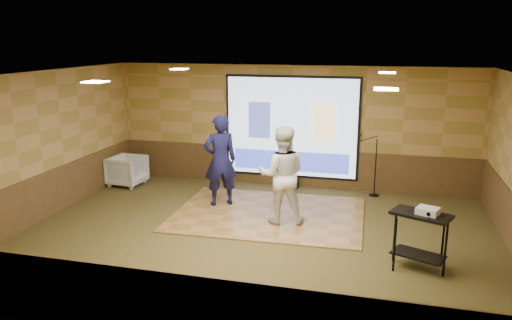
% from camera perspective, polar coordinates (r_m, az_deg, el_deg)
% --- Properties ---
extents(ground, '(9.00, 9.00, 0.00)m').
position_cam_1_polar(ground, '(9.46, -0.01, -8.81)').
color(ground, '#2D3B1B').
rests_on(ground, ground).
extents(room_shell, '(9.04, 7.04, 3.02)m').
position_cam_1_polar(room_shell, '(8.87, -0.01, 3.78)').
color(room_shell, '#B08649').
rests_on(room_shell, ground).
extents(wainscot_back, '(9.00, 0.04, 0.95)m').
position_cam_1_polar(wainscot_back, '(12.54, 4.00, -0.83)').
color(wainscot_back, '#462A17').
rests_on(wainscot_back, ground).
extents(wainscot_front, '(9.00, 0.04, 0.95)m').
position_cam_1_polar(wainscot_front, '(6.29, -8.38, -16.57)').
color(wainscot_front, '#462A17').
rests_on(wainscot_front, ground).
extents(wainscot_left, '(0.04, 7.00, 0.95)m').
position_cam_1_polar(wainscot_left, '(11.23, -22.77, -3.66)').
color(wainscot_left, '#462A17').
rests_on(wainscot_left, ground).
extents(projector_screen, '(3.32, 0.06, 2.52)m').
position_cam_1_polar(projector_screen, '(12.28, 4.05, 3.64)').
color(projector_screen, black).
rests_on(projector_screen, room_shell).
extents(downlight_nw, '(0.32, 0.32, 0.02)m').
position_cam_1_polar(downlight_nw, '(11.18, -8.77, 10.23)').
color(downlight_nw, '#FFEABF').
rests_on(downlight_nw, room_shell).
extents(downlight_ne, '(0.32, 0.32, 0.02)m').
position_cam_1_polar(downlight_ne, '(10.27, 14.77, 9.63)').
color(downlight_ne, '#FFEABF').
rests_on(downlight_ne, room_shell).
extents(downlight_sw, '(0.32, 0.32, 0.02)m').
position_cam_1_polar(downlight_sw, '(8.25, -17.90, 8.50)').
color(downlight_sw, '#FFEABF').
rests_on(downlight_sw, room_shell).
extents(downlight_se, '(0.32, 0.32, 0.02)m').
position_cam_1_polar(downlight_se, '(6.98, 14.65, 7.85)').
color(downlight_se, '#FFEABF').
rests_on(downlight_se, room_shell).
extents(dance_floor, '(4.01, 3.10, 0.03)m').
position_cam_1_polar(dance_floor, '(10.61, 1.47, -6.18)').
color(dance_floor, '#A36B3C').
rests_on(dance_floor, ground).
extents(player_left, '(0.88, 0.80, 2.01)m').
position_cam_1_polar(player_left, '(10.92, -4.11, -0.02)').
color(player_left, '#151440').
rests_on(player_left, dance_floor).
extents(player_right, '(1.09, 0.93, 1.96)m').
position_cam_1_polar(player_right, '(9.84, 2.97, -1.72)').
color(player_right, silver).
rests_on(player_right, dance_floor).
extents(av_table, '(0.90, 0.47, 0.95)m').
position_cam_1_polar(av_table, '(8.43, 18.25, -7.63)').
color(av_table, black).
rests_on(av_table, ground).
extents(projector, '(0.40, 0.37, 0.11)m').
position_cam_1_polar(projector, '(8.30, 19.03, -5.52)').
color(projector, white).
rests_on(projector, av_table).
extents(mic_stand, '(0.58, 0.24, 1.48)m').
position_cam_1_polar(mic_stand, '(12.02, 13.18, -1.72)').
color(mic_stand, black).
rests_on(mic_stand, ground).
extents(banquet_chair, '(0.89, 0.87, 0.75)m').
position_cam_1_polar(banquet_chair, '(12.98, -14.50, -1.19)').
color(banquet_chair, gray).
rests_on(banquet_chair, ground).
extents(duffel_bag, '(0.50, 0.38, 0.28)m').
position_cam_1_polar(duffel_bag, '(12.41, 3.70, -2.59)').
color(duffel_bag, black).
rests_on(duffel_bag, ground).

